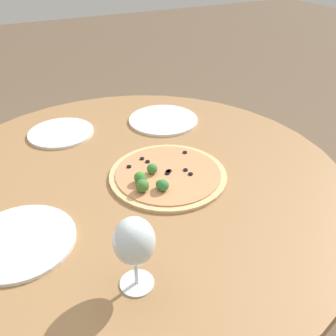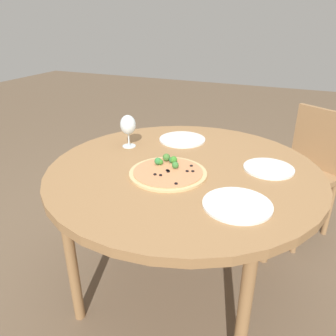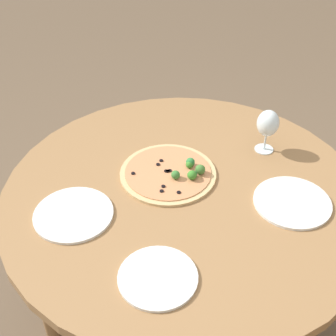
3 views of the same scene
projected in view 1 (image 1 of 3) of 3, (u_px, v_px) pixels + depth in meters
ground_plane at (143, 326)px, 1.51m from camera, size 12.00×12.00×0.00m
dining_table at (135, 192)px, 1.14m from camera, size 1.27×1.27×0.73m
pizza at (166, 175)px, 1.10m from camera, size 0.35×0.35×0.05m
wine_glass at (134, 243)px, 0.72m from camera, size 0.08×0.08×0.17m
plate_near at (61, 133)px, 1.34m from camera, size 0.23×0.23×0.01m
plate_far at (20, 241)px, 0.88m from camera, size 0.26×0.26×0.01m
plate_side at (163, 120)px, 1.43m from camera, size 0.26×0.26×0.01m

